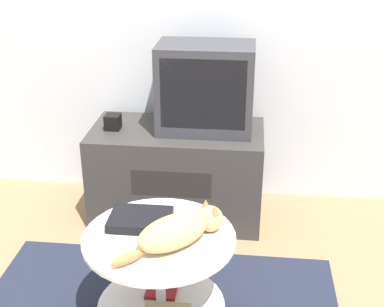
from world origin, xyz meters
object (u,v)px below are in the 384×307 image
(speaker, at_px, (113,122))
(dvd_box, at_px, (140,220))
(tv, at_px, (205,88))
(cat, at_px, (178,230))

(speaker, relative_size, dvd_box, 0.33)
(dvd_box, bearing_deg, tv, 78.39)
(tv, height_order, speaker, tv)
(speaker, relative_size, cat, 0.21)
(tv, distance_m, dvd_box, 1.02)
(speaker, distance_m, dvd_box, 0.97)
(speaker, xyz_separation_m, cat, (0.52, -1.03, -0.05))
(tv, xyz_separation_m, dvd_box, (-0.20, -0.96, -0.30))
(tv, relative_size, cat, 1.30)
(tv, xyz_separation_m, speaker, (-0.54, -0.06, -0.21))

